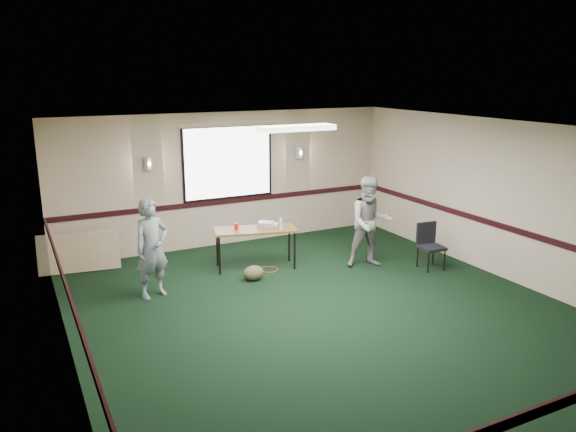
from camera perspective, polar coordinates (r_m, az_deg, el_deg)
name	(u,v)px	position (r m, az deg, el deg)	size (l,w,h in m)	color
ground	(328,315)	(8.39, 4.06, -9.96)	(8.00, 8.00, 0.00)	black
room_shell	(267,184)	(9.71, -2.19, 3.25)	(8.00, 8.02, 8.00)	tan
folding_table	(255,232)	(10.09, -3.34, -1.59)	(1.56, 0.94, 0.73)	#553918
projector	(266,224)	(10.19, -2.24, -0.85)	(0.28, 0.23, 0.09)	#9C9CA4
game_console	(273,224)	(10.26, -1.58, -0.85)	(0.19, 0.15, 0.05)	silver
red_cup	(236,226)	(10.05, -5.26, -1.05)	(0.07, 0.07, 0.11)	red
water_bottle	(281,224)	(10.01, -0.73, -0.81)	(0.06, 0.06, 0.19)	#95CBF4
duffel_bag	(254,273)	(9.65, -3.52, -5.80)	(0.36, 0.27, 0.25)	#463D28
cable_coil	(269,270)	(10.15, -1.97, -5.46)	(0.33, 0.33, 0.02)	#BC3A17
folded_table	(79,252)	(10.65, -20.45, -3.47)	(1.38, 0.06, 0.71)	tan
conference_chair	(429,242)	(10.46, 14.15, -2.56)	(0.44, 0.46, 0.83)	black
person_left	(152,248)	(9.01, -13.67, -3.23)	(0.58, 0.38, 1.58)	#38507C
person_right	(370,222)	(10.22, 8.33, -0.63)	(0.81, 0.63, 1.66)	slate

